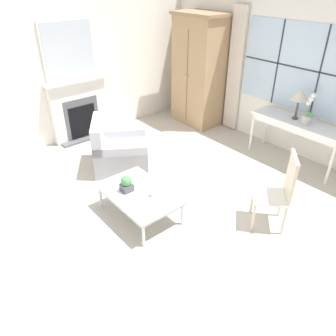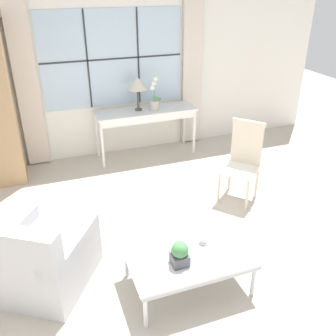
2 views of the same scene
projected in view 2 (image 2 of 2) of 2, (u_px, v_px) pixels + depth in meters
The scene contains 10 objects.
ground_plane at pixel (187, 263), 3.88m from camera, with size 14.00×14.00×0.00m, color #BCB2A3.
wall_back_windowed at pixel (113, 68), 5.76m from camera, with size 7.20×0.14×2.80m.
console_table at pixel (146, 115), 5.92m from camera, with size 1.59×0.51×0.77m.
table_lamp at pixel (137, 84), 5.68m from camera, with size 0.30×0.30×0.53m.
potted_orchid at pixel (154, 98), 5.79m from camera, with size 0.18×0.14×0.53m.
armchair_upholstered at pixel (39, 260), 3.51m from camera, with size 1.20×1.20×0.86m.
side_chair_wooden at pixel (243, 157), 4.81m from camera, with size 0.62×0.62×1.05m.
coffee_table at pixel (188, 256), 3.46m from camera, with size 1.13×0.74×0.39m.
potted_plant_small at pixel (180, 253), 3.25m from camera, with size 0.15×0.15×0.24m.
pillar_candle at pixel (204, 238), 3.55m from camera, with size 0.11×0.11×0.11m.
Camera 2 is at (-1.21, -2.74, 2.67)m, focal length 40.00 mm.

